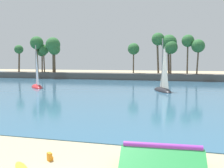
{
  "coord_description": "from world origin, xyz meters",
  "views": [
    {
      "loc": [
        5.32,
        -9.22,
        5.33
      ],
      "look_at": [
        0.7,
        8.56,
        3.67
      ],
      "focal_mm": 41.67,
      "sensor_mm": 36.0,
      "label": 1
    }
  ],
  "objects_px": {
    "backpack_by_trailer": "(131,149)",
    "sailboat_toward_headland": "(37,83)",
    "backpack_near_kite": "(50,157)",
    "folded_kite": "(162,152)",
    "sailboat_near_shore": "(163,86)"
  },
  "relations": [
    {
      "from": "backpack_near_kite",
      "to": "sailboat_toward_headland",
      "type": "distance_m",
      "value": 39.1
    },
    {
      "from": "folded_kite",
      "to": "sailboat_toward_headland",
      "type": "height_order",
      "value": "sailboat_toward_headland"
    },
    {
      "from": "backpack_near_kite",
      "to": "backpack_by_trailer",
      "type": "bearing_deg",
      "value": 30.2
    },
    {
      "from": "sailboat_near_shore",
      "to": "sailboat_toward_headland",
      "type": "distance_m",
      "value": 24.37
    },
    {
      "from": "backpack_near_kite",
      "to": "sailboat_near_shore",
      "type": "distance_m",
      "value": 33.35
    },
    {
      "from": "backpack_near_kite",
      "to": "sailboat_near_shore",
      "type": "bearing_deg",
      "value": 83.33
    },
    {
      "from": "backpack_near_kite",
      "to": "sailboat_near_shore",
      "type": "relative_size",
      "value": 0.05
    },
    {
      "from": "backpack_by_trailer",
      "to": "sailboat_toward_headland",
      "type": "bearing_deg",
      "value": 128.31
    },
    {
      "from": "folded_kite",
      "to": "sailboat_near_shore",
      "type": "height_order",
      "value": "sailboat_near_shore"
    },
    {
      "from": "backpack_by_trailer",
      "to": "sailboat_toward_headland",
      "type": "height_order",
      "value": "sailboat_toward_headland"
    },
    {
      "from": "backpack_by_trailer",
      "to": "sailboat_near_shore",
      "type": "height_order",
      "value": "sailboat_near_shore"
    },
    {
      "from": "backpack_by_trailer",
      "to": "sailboat_toward_headland",
      "type": "xyz_separation_m",
      "value": [
        -24.47,
        30.98,
        0.66
      ]
    },
    {
      "from": "backpack_near_kite",
      "to": "sailboat_toward_headland",
      "type": "relative_size",
      "value": 0.05
    },
    {
      "from": "sailboat_near_shore",
      "to": "backpack_near_kite",
      "type": "bearing_deg",
      "value": -96.67
    },
    {
      "from": "backpack_near_kite",
      "to": "backpack_by_trailer",
      "type": "relative_size",
      "value": 1.0
    }
  ]
}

